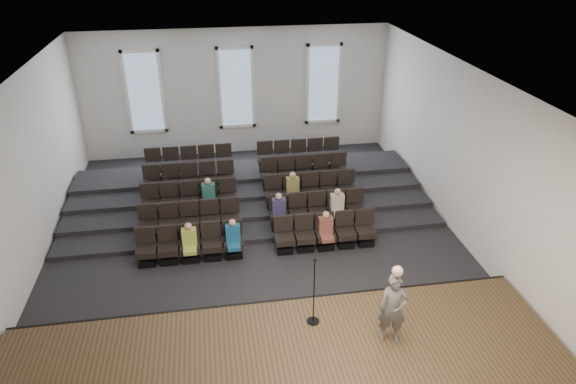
# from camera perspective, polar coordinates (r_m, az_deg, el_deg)

# --- Properties ---
(ground) EXTENTS (14.00, 14.00, 0.00)m
(ground) POSITION_cam_1_polar(r_m,az_deg,el_deg) (15.34, -3.43, -5.60)
(ground) COLOR black
(ground) RESTS_ON ground
(ceiling) EXTENTS (12.00, 14.00, 0.02)m
(ceiling) POSITION_cam_1_polar(r_m,az_deg,el_deg) (13.28, -4.05, 12.81)
(ceiling) COLOR white
(ceiling) RESTS_ON ground
(wall_back) EXTENTS (12.00, 0.04, 5.00)m
(wall_back) POSITION_cam_1_polar(r_m,az_deg,el_deg) (20.70, -5.77, 10.94)
(wall_back) COLOR silver
(wall_back) RESTS_ON ground
(wall_front) EXTENTS (12.00, 0.04, 5.00)m
(wall_front) POSITION_cam_1_polar(r_m,az_deg,el_deg) (8.32, 1.56, -17.38)
(wall_front) COLOR silver
(wall_front) RESTS_ON ground
(wall_left) EXTENTS (0.04, 14.00, 5.00)m
(wall_left) POSITION_cam_1_polar(r_m,az_deg,el_deg) (14.90, -27.41, 1.05)
(wall_left) COLOR silver
(wall_left) RESTS_ON ground
(wall_right) EXTENTS (0.04, 14.00, 5.00)m
(wall_right) POSITION_cam_1_polar(r_m,az_deg,el_deg) (15.81, 18.60, 4.24)
(wall_right) COLOR silver
(wall_right) RESTS_ON ground
(stage) EXTENTS (11.80, 3.60, 0.50)m
(stage) POSITION_cam_1_polar(r_m,az_deg,el_deg) (11.25, -0.50, -18.68)
(stage) COLOR #4E3A21
(stage) RESTS_ON ground
(stage_lip) EXTENTS (11.80, 0.06, 0.52)m
(stage_lip) POSITION_cam_1_polar(r_m,az_deg,el_deg) (12.53, -1.78, -12.89)
(stage_lip) COLOR black
(stage_lip) RESTS_ON ground
(risers) EXTENTS (11.80, 4.80, 0.60)m
(risers) POSITION_cam_1_polar(r_m,az_deg,el_deg) (17.98, -4.55, 0.40)
(risers) COLOR black
(risers) RESTS_ON ground
(seating_rows) EXTENTS (6.80, 4.70, 1.67)m
(seating_rows) POSITION_cam_1_polar(r_m,az_deg,el_deg) (16.31, -4.09, -0.66)
(seating_rows) COLOR black
(seating_rows) RESTS_ON ground
(windows) EXTENTS (8.44, 0.10, 3.24)m
(windows) POSITION_cam_1_polar(r_m,az_deg,el_deg) (20.58, -5.79, 11.42)
(windows) COLOR white
(windows) RESTS_ON wall_back
(audience) EXTENTS (4.85, 2.64, 1.10)m
(audience) POSITION_cam_1_polar(r_m,az_deg,el_deg) (15.20, -2.29, -2.31)
(audience) COLOR #A7B448
(audience) RESTS_ON seating_rows
(speaker) EXTENTS (0.68, 0.53, 1.63)m
(speaker) POSITION_cam_1_polar(r_m,az_deg,el_deg) (11.11, 11.59, -12.61)
(speaker) COLOR #555350
(speaker) RESTS_ON stage
(mic_stand) EXTENTS (0.29, 0.29, 1.72)m
(mic_stand) POSITION_cam_1_polar(r_m,az_deg,el_deg) (11.51, 2.86, -12.28)
(mic_stand) COLOR black
(mic_stand) RESTS_ON stage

